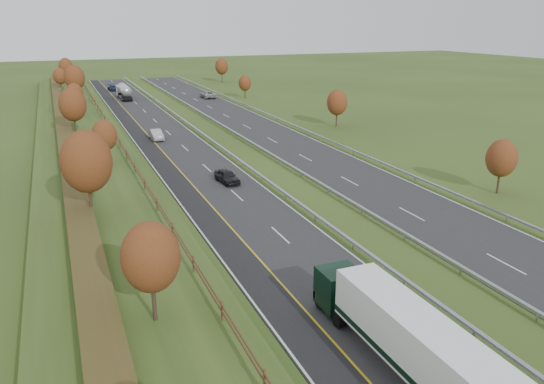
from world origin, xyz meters
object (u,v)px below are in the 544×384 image
at_px(car_small_far, 112,88).
at_px(road_tanker, 124,91).
at_px(car_oncoming, 208,94).
at_px(car_dark_near, 227,176).
at_px(box_lorry, 407,339).
at_px(car_silver_mid, 156,135).

bearing_deg(car_small_far, road_tanker, -90.76).
bearing_deg(car_oncoming, car_dark_near, 74.15).
bearing_deg(box_lorry, car_oncoming, 79.83).
relative_size(road_tanker, car_small_far, 2.26).
xyz_separation_m(car_dark_near, car_oncoming, (17.00, 68.71, 0.07)).
bearing_deg(car_small_far, box_lorry, -93.58).
height_order(car_silver_mid, car_small_far, car_silver_mid).
height_order(car_dark_near, car_small_far, car_dark_near).
xyz_separation_m(box_lorry, car_silver_mid, (-1.29, 63.84, -1.50)).
distance_m(box_lorry, car_silver_mid, 63.87).
xyz_separation_m(road_tanker, car_oncoming, (18.89, -6.30, -1.00)).
bearing_deg(car_dark_near, box_lorry, -99.61).
bearing_deg(box_lorry, car_dark_near, 86.91).
distance_m(car_silver_mid, car_small_far, 65.16).
bearing_deg(car_dark_near, car_small_far, 85.24).
height_order(road_tanker, car_dark_near, road_tanker).
distance_m(car_dark_near, car_silver_mid, 26.74).
height_order(box_lorry, road_tanker, box_lorry).
height_order(road_tanker, car_silver_mid, road_tanker).
distance_m(car_dark_near, car_small_far, 91.73).
relative_size(car_small_far, car_oncoming, 0.84).
bearing_deg(car_silver_mid, car_oncoming, 63.36).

